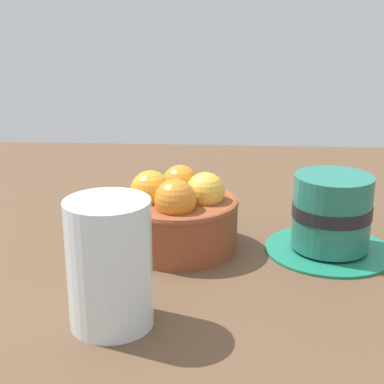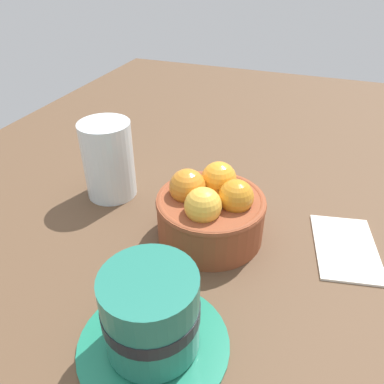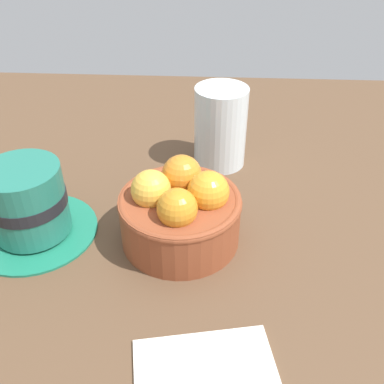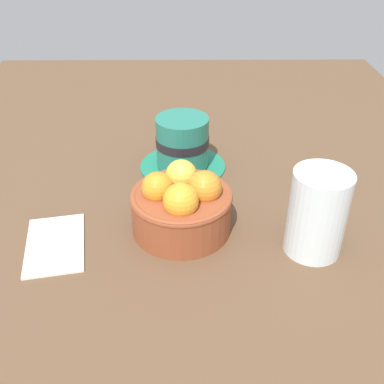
{
  "view_description": "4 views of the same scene",
  "coord_description": "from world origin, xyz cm",
  "px_view_note": "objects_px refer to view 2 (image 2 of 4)",
  "views": [
    {
      "loc": [
        5.48,
        -60.27,
        26.39
      ],
      "look_at": [
        1.65,
        -1.55,
        7.09
      ],
      "focal_mm": 54.31,
      "sensor_mm": 36.0,
      "label": 1
    },
    {
      "loc": [
        35.67,
        10.79,
        31.42
      ],
      "look_at": [
        -0.19,
        -2.51,
        5.93
      ],
      "focal_mm": 35.29,
      "sensor_mm": 36.0,
      "label": 2
    },
    {
      "loc": [
        -3.41,
        36.96,
        33.37
      ],
      "look_at": [
        -1.23,
        -1.29,
        5.59
      ],
      "focal_mm": 40.75,
      "sensor_mm": 36.0,
      "label": 3
    },
    {
      "loc": [
        -49.28,
        -0.98,
        38.28
      ],
      "look_at": [
        -0.2,
        -1.4,
        6.08
      ],
      "focal_mm": 42.73,
      "sensor_mm": 36.0,
      "label": 4
    }
  ],
  "objects_px": {
    "terracotta_bowl": "(210,210)",
    "folded_napkin": "(346,247)",
    "coffee_cup": "(147,315)",
    "water_glass": "(108,160)"
  },
  "relations": [
    {
      "from": "terracotta_bowl",
      "to": "coffee_cup",
      "type": "height_order",
      "value": "terracotta_bowl"
    },
    {
      "from": "folded_napkin",
      "to": "water_glass",
      "type": "bearing_deg",
      "value": -91.57
    },
    {
      "from": "terracotta_bowl",
      "to": "folded_napkin",
      "type": "bearing_deg",
      "value": 101.47
    },
    {
      "from": "water_glass",
      "to": "folded_napkin",
      "type": "bearing_deg",
      "value": 88.43
    },
    {
      "from": "coffee_cup",
      "to": "water_glass",
      "type": "relative_size",
      "value": 1.27
    },
    {
      "from": "terracotta_bowl",
      "to": "folded_napkin",
      "type": "distance_m",
      "value": 0.17
    },
    {
      "from": "water_glass",
      "to": "folded_napkin",
      "type": "distance_m",
      "value": 0.34
    },
    {
      "from": "coffee_cup",
      "to": "water_glass",
      "type": "xyz_separation_m",
      "value": [
        -0.21,
        -0.16,
        0.02
      ]
    },
    {
      "from": "terracotta_bowl",
      "to": "water_glass",
      "type": "bearing_deg",
      "value": -104.29
    },
    {
      "from": "coffee_cup",
      "to": "water_glass",
      "type": "height_order",
      "value": "water_glass"
    }
  ]
}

